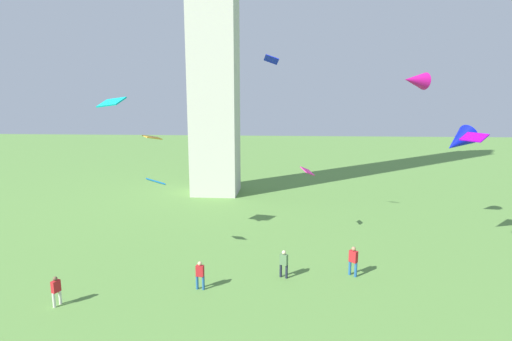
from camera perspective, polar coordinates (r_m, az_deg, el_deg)
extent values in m
cylinder|color=#235693|center=(21.98, -8.93, -16.45)|extent=(0.15, 0.15, 0.78)
cylinder|color=#235693|center=(21.87, -8.01, -16.57)|extent=(0.15, 0.15, 0.78)
cube|color=red|center=(21.62, -8.52, -14.84)|extent=(0.45, 0.29, 0.62)
sphere|color=#D8AD84|center=(21.44, -8.55, -13.81)|extent=(0.23, 0.23, 0.23)
cylinder|color=#1E2333|center=(22.98, 4.67, -15.08)|extent=(0.15, 0.15, 0.81)
cylinder|color=#1E2333|center=(23.11, 3.79, -14.92)|extent=(0.15, 0.15, 0.81)
cube|color=#51754C|center=(22.75, 4.25, -13.34)|extent=(0.50, 0.41, 0.64)
sphere|color=beige|center=(22.58, 4.26, -12.31)|extent=(0.24, 0.24, 0.24)
cylinder|color=#235693|center=(23.81, 14.92, -14.39)|extent=(0.16, 0.16, 0.88)
cylinder|color=#235693|center=(24.00, 14.08, -14.14)|extent=(0.16, 0.16, 0.88)
cube|color=red|center=(23.60, 14.58, -12.52)|extent=(0.54, 0.52, 0.70)
sphere|color=#A37556|center=(23.42, 14.63, -11.44)|extent=(0.26, 0.26, 0.26)
cylinder|color=silver|center=(22.50, -28.36, -16.97)|extent=(0.14, 0.14, 0.76)
cylinder|color=silver|center=(22.68, -27.62, -16.69)|extent=(0.14, 0.14, 0.76)
cube|color=red|center=(22.30, -28.14, -15.26)|extent=(0.37, 0.47, 0.60)
sphere|color=brown|center=(22.14, -28.23, -14.29)|extent=(0.22, 0.22, 0.22)
cone|color=#BC107C|center=(29.71, 23.01, 12.51)|extent=(2.13, 1.83, 1.32)
cone|color=#0914BC|center=(28.99, 28.45, 3.93)|extent=(2.84, 2.43, 2.20)
cube|color=#0CB2BB|center=(27.25, -21.11, 9.67)|extent=(1.93, 1.60, 0.74)
cube|color=#121DD0|center=(28.91, 2.35, 16.50)|extent=(1.19, 0.78, 0.71)
cube|color=gold|center=(27.90, -15.49, 4.89)|extent=(1.40, 1.43, 0.38)
cube|color=#C72381|center=(28.40, 7.83, -0.10)|extent=(1.16, 1.36, 0.78)
cube|color=#9205D4|center=(26.42, 30.23, 4.40)|extent=(1.47, 1.58, 0.54)
cube|color=blue|center=(25.17, -14.95, -1.65)|extent=(1.39, 1.01, 0.69)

